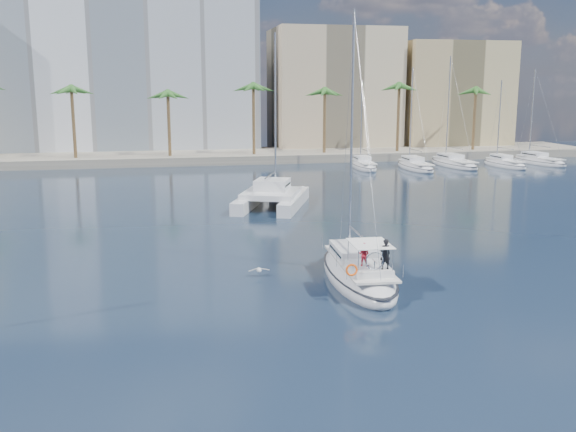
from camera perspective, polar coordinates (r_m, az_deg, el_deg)
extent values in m
plane|color=black|center=(36.91, -0.10, -5.52)|extent=(160.00, 160.00, 0.00)
cube|color=gray|center=(96.40, -7.33, 5.29)|extent=(120.00, 14.00, 1.20)
cube|color=white|center=(107.77, -14.55, 12.80)|extent=(42.00, 16.00, 28.00)
cube|color=#C0AE8A|center=(108.55, 4.04, 11.00)|extent=(20.00, 14.00, 20.00)
cube|color=tan|center=(113.72, 14.22, 10.20)|extent=(18.00, 12.00, 18.00)
cylinder|color=brown|center=(92.04, -7.22, 7.91)|extent=(0.44, 0.44, 10.50)
sphere|color=#306525|center=(91.88, -7.30, 11.18)|extent=(3.60, 3.60, 3.60)
cylinder|color=brown|center=(100.51, 12.69, 8.01)|extent=(0.44, 0.44, 10.50)
sphere|color=#306525|center=(100.36, 12.82, 11.00)|extent=(3.60, 3.60, 3.60)
ellipsoid|color=silver|center=(36.43, 6.26, -5.30)|extent=(3.97, 10.67, 2.18)
ellipsoid|color=black|center=(36.34, 6.27, -4.83)|extent=(4.00, 10.77, 0.18)
cube|color=silver|center=(36.01, 6.37, -4.13)|extent=(2.85, 7.99, 0.12)
cube|color=silver|center=(37.05, 5.92, -3.10)|extent=(2.45, 3.56, 0.60)
cube|color=black|center=(37.05, 5.92, -3.07)|extent=(2.44, 3.16, 0.14)
cylinder|color=#B7BABF|center=(37.15, 5.68, 7.23)|extent=(0.15, 0.15, 13.74)
cylinder|color=#B7BABF|center=(35.91, 6.30, -1.61)|extent=(0.37, 4.23, 0.11)
cube|color=silver|center=(34.07, 7.21, -4.64)|extent=(2.14, 2.74, 0.36)
cube|color=white|center=(33.63, 7.32, -2.44)|extent=(2.14, 2.74, 0.04)
torus|color=silver|center=(32.96, 7.70, -4.00)|extent=(0.96, 0.11, 0.96)
torus|color=#F8540D|center=(32.35, 5.68, -4.80)|extent=(0.64, 0.23, 0.64)
imported|color=black|center=(33.18, 8.63, -3.37)|extent=(0.61, 0.42, 1.59)
imported|color=#B51B2B|center=(33.73, 6.77, -3.40)|extent=(0.76, 0.73, 1.23)
cube|color=silver|center=(59.02, -3.34, 1.45)|extent=(4.99, 10.20, 1.10)
cube|color=silver|center=(58.22, 0.55, 1.33)|extent=(4.99, 10.20, 1.10)
cube|color=silver|center=(57.95, -1.51, 2.03)|extent=(6.45, 7.08, 0.50)
cube|color=silver|center=(58.35, -1.41, 2.79)|extent=(3.85, 3.99, 1.00)
cube|color=black|center=(58.34, -1.41, 2.84)|extent=(3.71, 3.61, 0.18)
cylinder|color=#B7BABF|center=(59.28, -1.14, 9.24)|extent=(0.18, 0.18, 14.00)
ellipsoid|color=silver|center=(37.07, -2.59, -4.81)|extent=(0.25, 0.48, 0.23)
sphere|color=silver|center=(37.28, -2.65, -4.69)|extent=(0.13, 0.13, 0.13)
cube|color=gray|center=(37.01, -3.11, -4.80)|extent=(0.55, 0.20, 0.13)
cube|color=gray|center=(37.11, -2.07, -4.74)|extent=(0.55, 0.20, 0.13)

